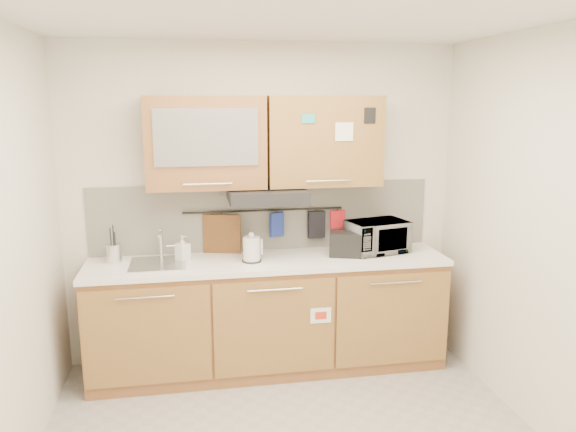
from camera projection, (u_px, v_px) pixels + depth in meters
name	position (u px, v px, depth m)	size (l,w,h in m)	color
ceiling	(299.00, 12.00, 2.91)	(3.20, 3.20, 0.00)	white
wall_back	(263.00, 204.00, 4.63)	(3.20, 3.20, 0.00)	silver
wall_right	(552.00, 241.00, 3.46)	(3.00, 3.00, 0.00)	silver
base_cabinet	(269.00, 320.00, 4.52)	(2.80, 0.64, 0.88)	#A16B39
countertop	(269.00, 262.00, 4.41)	(2.82, 0.62, 0.04)	white
backsplash	(263.00, 217.00, 4.64)	(2.80, 0.02, 0.56)	silver
upper_cabinets	(265.00, 142.00, 4.35)	(1.82, 0.37, 0.70)	#A16B39
range_hood	(267.00, 195.00, 4.36)	(0.60, 0.46, 0.10)	black
sink	(158.00, 263.00, 4.28)	(0.42, 0.40, 0.26)	silver
utensil_rail	(264.00, 210.00, 4.59)	(0.02, 0.02, 1.30)	black
utensil_crock	(114.00, 253.00, 4.30)	(0.14, 0.14, 0.29)	silver
kettle	(252.00, 250.00, 4.33)	(0.18, 0.18, 0.23)	silver
toaster	(346.00, 244.00, 4.47)	(0.29, 0.22, 0.19)	black
microwave	(377.00, 237.00, 4.59)	(0.47, 0.32, 0.26)	#999999
soap_bottle	(183.00, 248.00, 4.37)	(0.09, 0.09, 0.20)	#999999
cutting_board	(222.00, 238.00, 4.56)	(0.31, 0.02, 0.38)	brown
oven_mitt	(277.00, 225.00, 4.62)	(0.12, 0.03, 0.20)	#213498
dark_pouch	(316.00, 224.00, 4.68)	(0.14, 0.04, 0.23)	black
pot_holder	(338.00, 219.00, 4.70)	(0.12, 0.02, 0.15)	#B11720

